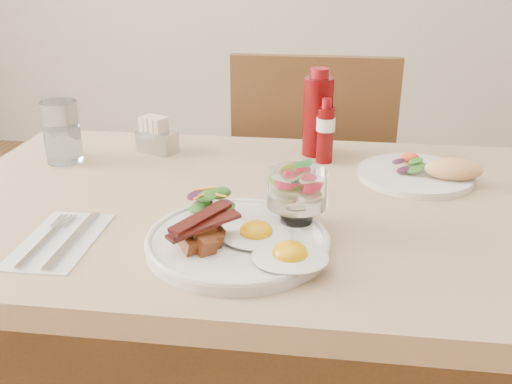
{
  "coord_description": "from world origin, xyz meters",
  "views": [
    {
      "loc": [
        0.04,
        -0.86,
        1.17
      ],
      "look_at": [
        -0.07,
        -0.04,
        0.82
      ],
      "focal_mm": 40.0,
      "sensor_mm": 36.0,
      "label": 1
    }
  ],
  "objects_px": {
    "hot_sauce_bottle": "(325,132)",
    "main_plate": "(238,242)",
    "second_plate": "(424,172)",
    "ketchup_bottle": "(318,115)",
    "table": "(298,266)",
    "fruit_cup": "(297,189)",
    "water_glass": "(62,136)",
    "sugar_caddy": "(156,137)",
    "chair_far": "(311,191)"
  },
  "relations": [
    {
      "from": "hot_sauce_bottle",
      "to": "main_plate",
      "type": "bearing_deg",
      "value": -107.13
    },
    {
      "from": "second_plate",
      "to": "ketchup_bottle",
      "type": "relative_size",
      "value": 1.23
    },
    {
      "from": "table",
      "to": "fruit_cup",
      "type": "height_order",
      "value": "fruit_cup"
    },
    {
      "from": "second_plate",
      "to": "water_glass",
      "type": "xyz_separation_m",
      "value": [
        -0.74,
        0.01,
        0.04
      ]
    },
    {
      "from": "sugar_caddy",
      "to": "water_glass",
      "type": "distance_m",
      "value": 0.2
    },
    {
      "from": "ketchup_bottle",
      "to": "sugar_caddy",
      "type": "relative_size",
      "value": 1.92
    },
    {
      "from": "fruit_cup",
      "to": "second_plate",
      "type": "distance_m",
      "value": 0.35
    },
    {
      "from": "chair_far",
      "to": "fruit_cup",
      "type": "bearing_deg",
      "value": -90.36
    },
    {
      "from": "fruit_cup",
      "to": "ketchup_bottle",
      "type": "relative_size",
      "value": 0.52
    },
    {
      "from": "hot_sauce_bottle",
      "to": "table",
      "type": "bearing_deg",
      "value": -96.55
    },
    {
      "from": "chair_far",
      "to": "fruit_cup",
      "type": "relative_size",
      "value": 9.41
    },
    {
      "from": "water_glass",
      "to": "sugar_caddy",
      "type": "bearing_deg",
      "value": 25.92
    },
    {
      "from": "ketchup_bottle",
      "to": "sugar_caddy",
      "type": "bearing_deg",
      "value": -174.96
    },
    {
      "from": "table",
      "to": "second_plate",
      "type": "xyz_separation_m",
      "value": [
        0.23,
        0.21,
        0.1
      ]
    },
    {
      "from": "chair_far",
      "to": "sugar_caddy",
      "type": "height_order",
      "value": "chair_far"
    },
    {
      "from": "main_plate",
      "to": "water_glass",
      "type": "xyz_separation_m",
      "value": [
        -0.43,
        0.33,
        0.05
      ]
    },
    {
      "from": "table",
      "to": "hot_sauce_bottle",
      "type": "height_order",
      "value": "hot_sauce_bottle"
    },
    {
      "from": "fruit_cup",
      "to": "ketchup_bottle",
      "type": "bearing_deg",
      "value": 87.01
    },
    {
      "from": "chair_far",
      "to": "water_glass",
      "type": "relative_size",
      "value": 7.19
    },
    {
      "from": "sugar_caddy",
      "to": "second_plate",
      "type": "bearing_deg",
      "value": 14.84
    },
    {
      "from": "main_plate",
      "to": "hot_sauce_bottle",
      "type": "relative_size",
      "value": 2.04
    },
    {
      "from": "fruit_cup",
      "to": "sugar_caddy",
      "type": "xyz_separation_m",
      "value": [
        -0.33,
        0.34,
        -0.04
      ]
    },
    {
      "from": "chair_far",
      "to": "water_glass",
      "type": "bearing_deg",
      "value": -139.37
    },
    {
      "from": "water_glass",
      "to": "main_plate",
      "type": "bearing_deg",
      "value": -37.58
    },
    {
      "from": "second_plate",
      "to": "water_glass",
      "type": "distance_m",
      "value": 0.74
    },
    {
      "from": "second_plate",
      "to": "hot_sauce_bottle",
      "type": "relative_size",
      "value": 1.69
    },
    {
      "from": "ketchup_bottle",
      "to": "water_glass",
      "type": "xyz_separation_m",
      "value": [
        -0.53,
        -0.12,
        -0.03
      ]
    },
    {
      "from": "sugar_caddy",
      "to": "water_glass",
      "type": "bearing_deg",
      "value": -129.76
    },
    {
      "from": "chair_far",
      "to": "second_plate",
      "type": "distance_m",
      "value": 0.56
    },
    {
      "from": "second_plate",
      "to": "ketchup_bottle",
      "type": "xyz_separation_m",
      "value": [
        -0.21,
        0.13,
        0.07
      ]
    },
    {
      "from": "fruit_cup",
      "to": "hot_sauce_bottle",
      "type": "height_order",
      "value": "hot_sauce_bottle"
    },
    {
      "from": "sugar_caddy",
      "to": "hot_sauce_bottle",
      "type": "bearing_deg",
      "value": 21.62
    },
    {
      "from": "table",
      "to": "fruit_cup",
      "type": "xyz_separation_m",
      "value": [
        -0.0,
        -0.03,
        0.16
      ]
    },
    {
      "from": "main_plate",
      "to": "sugar_caddy",
      "type": "distance_m",
      "value": 0.48
    },
    {
      "from": "hot_sauce_bottle",
      "to": "water_glass",
      "type": "bearing_deg",
      "value": -172.9
    },
    {
      "from": "fruit_cup",
      "to": "second_plate",
      "type": "bearing_deg",
      "value": 46.65
    },
    {
      "from": "fruit_cup",
      "to": "second_plate",
      "type": "height_order",
      "value": "fruit_cup"
    },
    {
      "from": "hot_sauce_bottle",
      "to": "sugar_caddy",
      "type": "xyz_separation_m",
      "value": [
        -0.37,
        0.02,
        -0.03
      ]
    },
    {
      "from": "main_plate",
      "to": "ketchup_bottle",
      "type": "bearing_deg",
      "value": 76.87
    },
    {
      "from": "ketchup_bottle",
      "to": "chair_far",
      "type": "bearing_deg",
      "value": 92.66
    },
    {
      "from": "second_plate",
      "to": "ketchup_bottle",
      "type": "height_order",
      "value": "ketchup_bottle"
    },
    {
      "from": "fruit_cup",
      "to": "table",
      "type": "bearing_deg",
      "value": 82.67
    },
    {
      "from": "fruit_cup",
      "to": "hot_sauce_bottle",
      "type": "xyz_separation_m",
      "value": [
        0.04,
        0.33,
        -0.0
      ]
    },
    {
      "from": "fruit_cup",
      "to": "sugar_caddy",
      "type": "distance_m",
      "value": 0.48
    },
    {
      "from": "second_plate",
      "to": "hot_sauce_bottle",
      "type": "distance_m",
      "value": 0.22
    },
    {
      "from": "sugar_caddy",
      "to": "fruit_cup",
      "type": "bearing_deg",
      "value": -21.5
    },
    {
      "from": "water_glass",
      "to": "fruit_cup",
      "type": "bearing_deg",
      "value": -26.79
    },
    {
      "from": "main_plate",
      "to": "fruit_cup",
      "type": "bearing_deg",
      "value": 39.81
    },
    {
      "from": "hot_sauce_bottle",
      "to": "sugar_caddy",
      "type": "relative_size",
      "value": 1.39
    },
    {
      "from": "main_plate",
      "to": "ketchup_bottle",
      "type": "distance_m",
      "value": 0.46
    }
  ]
}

